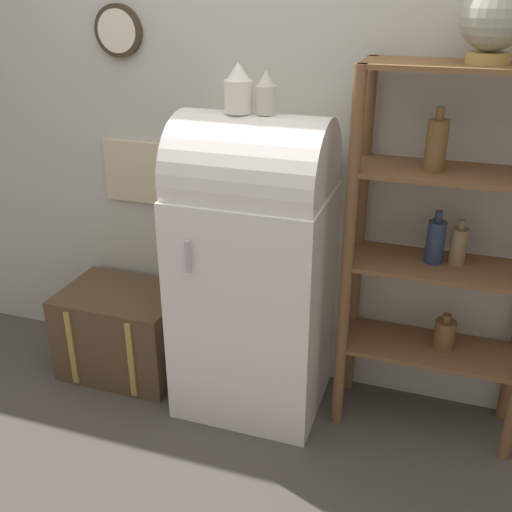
# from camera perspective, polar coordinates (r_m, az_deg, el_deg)

# --- Properties ---
(ground_plane) EXTENTS (12.00, 12.00, 0.00)m
(ground_plane) POSITION_cam_1_polar(r_m,az_deg,el_deg) (2.89, -2.03, -16.30)
(ground_plane) COLOR #4C4742
(wall_back) EXTENTS (7.00, 0.09, 2.70)m
(wall_back) POSITION_cam_1_polar(r_m,az_deg,el_deg) (2.78, 1.73, 13.35)
(wall_back) COLOR #B7B7AD
(wall_back) RESTS_ON ground_plane
(refrigerator) EXTENTS (0.66, 0.59, 1.41)m
(refrigerator) POSITION_cam_1_polar(r_m,az_deg,el_deg) (2.70, -0.24, -0.86)
(refrigerator) COLOR white
(refrigerator) RESTS_ON ground_plane
(suitcase_trunk) EXTENTS (0.61, 0.46, 0.46)m
(suitcase_trunk) POSITION_cam_1_polar(r_m,az_deg,el_deg) (3.23, -12.44, -6.99)
(suitcase_trunk) COLOR brown
(suitcase_trunk) RESTS_ON ground_plane
(shelf_unit) EXTENTS (0.79, 0.34, 1.63)m
(shelf_unit) POSITION_cam_1_polar(r_m,az_deg,el_deg) (2.59, 17.45, 1.35)
(shelf_unit) COLOR brown
(shelf_unit) RESTS_ON ground_plane
(globe) EXTENTS (0.23, 0.23, 0.27)m
(globe) POSITION_cam_1_polar(r_m,az_deg,el_deg) (2.40, 21.70, 20.17)
(globe) COLOR #AD8942
(globe) RESTS_ON shelf_unit
(vase_left) EXTENTS (0.11, 0.11, 0.20)m
(vase_left) POSITION_cam_1_polar(r_m,az_deg,el_deg) (2.48, -1.68, 15.57)
(vase_left) COLOR white
(vase_left) RESTS_ON refrigerator
(vase_center) EXTENTS (0.09, 0.09, 0.17)m
(vase_center) POSITION_cam_1_polar(r_m,az_deg,el_deg) (2.46, 0.96, 15.20)
(vase_center) COLOR beige
(vase_center) RESTS_ON refrigerator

